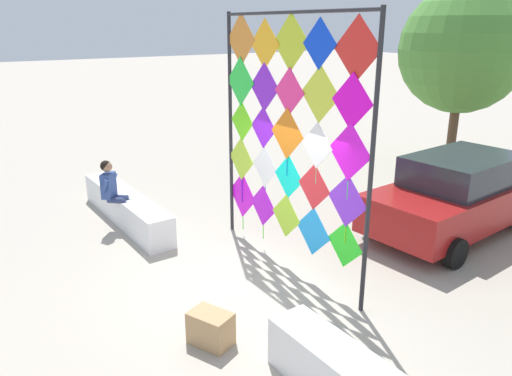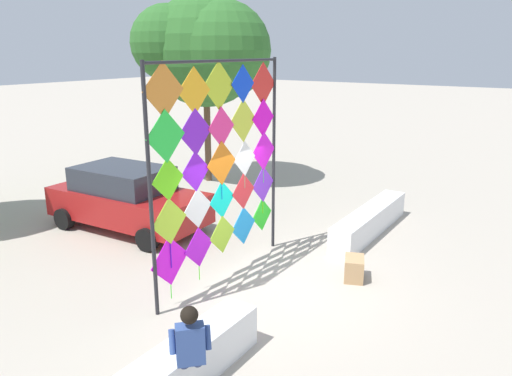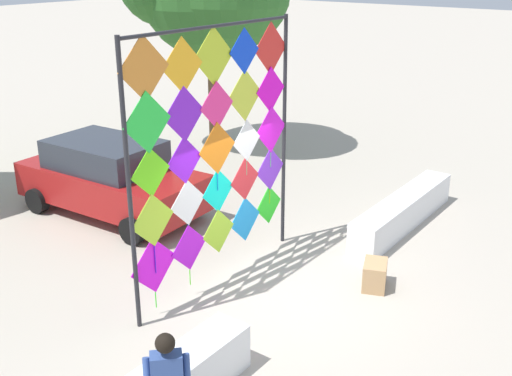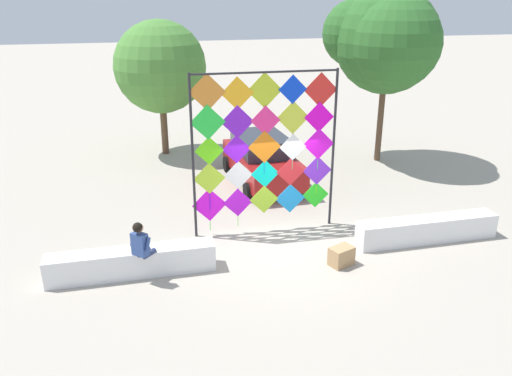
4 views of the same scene
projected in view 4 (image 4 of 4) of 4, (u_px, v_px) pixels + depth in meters
ground at (285, 250)px, 13.05m from camera, size 120.00×120.00×0.00m
plaza_ledge_left at (132, 262)px, 11.79m from camera, size 3.83×0.56×0.65m
plaza_ledge_right at (427, 229)px, 13.42m from camera, size 3.83×0.56×0.65m
kite_display_rack at (264, 143)px, 13.27m from camera, size 3.89×0.14×4.35m
seated_vendor at (143, 246)px, 11.35m from camera, size 0.70×0.71×1.49m
parked_car at (262, 159)px, 17.46m from camera, size 2.20×4.28×1.63m
cardboard_box_large at (341, 256)px, 12.26m from camera, size 0.67×0.56×0.46m
tree_palm_like at (163, 69)px, 19.67m from camera, size 3.54×3.54×5.23m
tree_broadleaf at (385, 41)px, 18.26m from camera, size 4.00×4.42×6.37m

